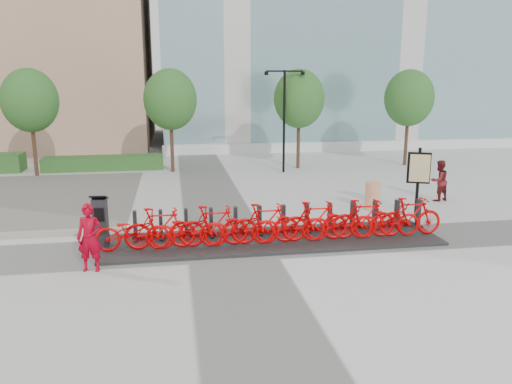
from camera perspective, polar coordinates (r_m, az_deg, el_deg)
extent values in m
plane|color=silver|center=(14.01, -3.04, -6.29)|extent=(120.00, 120.00, 0.00)
cube|color=#2D6926|center=(26.93, -16.99, 3.19)|extent=(6.00, 1.20, 0.70)
cylinder|color=#46291C|center=(26.18, -24.02, 4.93)|extent=(0.18, 0.18, 3.00)
ellipsoid|color=#246327|center=(26.01, -24.44, 9.51)|extent=(2.60, 2.60, 2.99)
cylinder|color=#46291C|center=(25.35, -9.60, 5.63)|extent=(0.18, 0.18, 3.00)
ellipsoid|color=#246327|center=(25.18, -9.77, 10.38)|extent=(2.60, 2.60, 2.99)
cylinder|color=#46291C|center=(26.16, 4.86, 5.98)|extent=(0.18, 0.18, 3.00)
ellipsoid|color=#246327|center=(25.99, 4.95, 10.58)|extent=(2.60, 2.60, 2.99)
cylinder|color=#46291C|center=(28.24, 16.81, 5.99)|extent=(0.18, 0.18, 3.00)
ellipsoid|color=#246327|center=(28.09, 17.09, 10.24)|extent=(2.60, 2.60, 2.99)
cylinder|color=black|center=(24.86, 3.23, 7.97)|extent=(0.12, 0.12, 5.00)
cube|color=black|center=(24.68, 2.25, 13.64)|extent=(0.90, 0.08, 0.08)
cube|color=black|center=(24.88, 4.34, 13.61)|extent=(0.90, 0.08, 0.08)
cylinder|color=black|center=(24.59, 1.19, 13.42)|extent=(0.20, 0.20, 0.18)
cylinder|color=black|center=(24.99, 5.36, 13.36)|extent=(0.20, 0.20, 0.18)
cube|color=#252525|center=(14.47, 1.97, -5.48)|extent=(9.60, 2.40, 0.08)
imported|color=#D00001|center=(13.75, -13.91, -4.41)|extent=(1.97, 0.69, 1.03)
imported|color=#D00001|center=(13.69, -10.91, -4.09)|extent=(1.91, 0.54, 1.15)
imported|color=#D00001|center=(13.70, -7.88, -4.21)|extent=(1.97, 0.69, 1.03)
imported|color=#D00001|center=(13.72, -4.88, -3.86)|extent=(1.91, 0.54, 1.15)
imported|color=#D00001|center=(13.81, -1.89, -3.95)|extent=(1.97, 0.69, 1.03)
imported|color=#D00001|center=(13.90, 1.06, -3.59)|extent=(1.91, 0.54, 1.15)
imported|color=#D00001|center=(14.06, 3.95, -3.67)|extent=(1.97, 0.69, 1.03)
imported|color=#D00001|center=(14.23, 6.78, -3.30)|extent=(1.91, 0.54, 1.15)
imported|color=#D00001|center=(14.46, 9.52, -3.36)|extent=(1.97, 0.69, 1.03)
imported|color=#D00001|center=(14.69, 12.19, -2.99)|extent=(1.91, 0.54, 1.15)
imported|color=#D00001|center=(14.98, 14.74, -3.04)|extent=(1.97, 0.69, 1.03)
imported|color=#D00001|center=(15.27, 17.22, -2.67)|extent=(1.91, 0.54, 1.15)
cube|color=black|center=(14.28, -17.34, -3.35)|extent=(0.40, 0.35, 1.34)
cube|color=black|center=(14.10, -17.53, -0.58)|extent=(0.48, 0.41, 0.17)
cube|color=black|center=(14.04, -17.50, -2.51)|extent=(0.27, 0.04, 0.37)
imported|color=#9C0015|center=(12.71, -18.48, -4.98)|extent=(0.66, 0.48, 1.68)
imported|color=maroon|center=(20.30, 20.19, 1.23)|extent=(0.90, 0.78, 1.57)
cylinder|color=#FF4E00|center=(18.27, 13.16, -0.44)|extent=(0.54, 0.54, 1.00)
cylinder|color=black|center=(17.84, 18.01, 1.13)|extent=(0.11, 0.11, 2.33)
cube|color=black|center=(17.75, 18.11, 2.64)|extent=(0.74, 0.40, 1.06)
cube|color=#DBC581|center=(17.70, 18.21, 2.60)|extent=(0.61, 0.28, 0.93)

